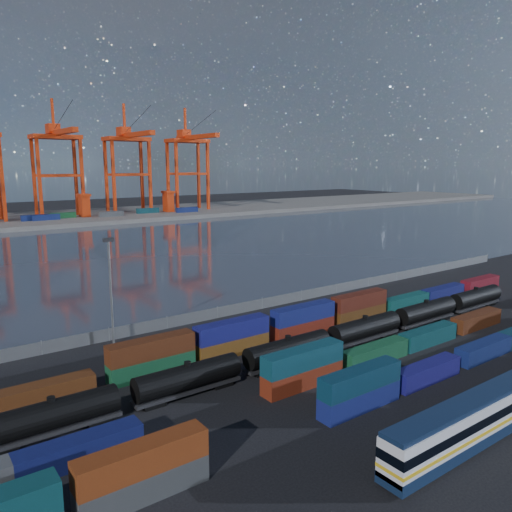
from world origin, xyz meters
TOP-DOWN VIEW (x-y plane):
  - ground at (0.00, 0.00)m, footprint 700.00×700.00m
  - harbor_water at (0.00, 105.00)m, footprint 700.00×700.00m
  - far_quay at (0.00, 210.00)m, footprint 700.00×70.00m
  - container_row_south at (4.91, -10.44)m, footprint 138.98×2.28m
  - container_row_mid at (8.22, -2.30)m, footprint 140.73×2.36m
  - container_row_north at (-10.50, 11.88)m, footprint 128.87×2.38m
  - tanker_string at (-21.20, 4.02)m, footprint 122.36×2.98m
  - waterfront_fence at (-0.00, 28.00)m, footprint 160.12×0.12m
  - yard_light_mast at (-30.00, 26.00)m, footprint 1.60×0.40m
  - gantry_cranes at (-7.50, 203.47)m, footprint 197.17×42.56m
  - quay_containers at (-11.00, 195.46)m, footprint 172.58×10.99m
  - straddle_carriers at (-2.50, 200.00)m, footprint 140.00×7.00m

SIDE VIEW (x-z plane):
  - ground at x=0.00m, z-range 0.00..0.00m
  - harbor_water at x=0.00m, z-range 0.01..0.01m
  - far_quay at x=0.00m, z-range 0.00..2.00m
  - waterfront_fence at x=0.00m, z-range -0.10..2.10m
  - container_row_mid at x=8.22m, z-range -1.00..4.02m
  - container_row_south at x=4.91m, z-range -0.52..4.33m
  - container_row_north at x=-10.50m, z-range -0.54..4.53m
  - tanker_string at x=-21.20m, z-range 0.01..4.27m
  - quay_containers at x=-11.00m, z-range 2.00..4.60m
  - straddle_carriers at x=-2.50m, z-range 2.27..13.37m
  - yard_light_mast at x=-30.00m, z-range 1.00..17.60m
  - gantry_cranes at x=-7.50m, z-range 6.51..64.15m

